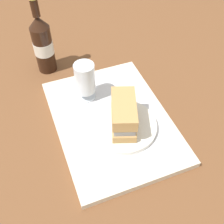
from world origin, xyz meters
TOP-DOWN VIEW (x-y plane):
  - ground_plane at (0.00, 0.00)m, footprint 3.00×3.00m
  - tray at (0.00, 0.00)m, footprint 0.44×0.32m
  - placemat at (0.00, 0.00)m, footprint 0.38×0.27m
  - plate at (-0.04, -0.02)m, footprint 0.19×0.19m
  - sandwich at (-0.04, -0.02)m, footprint 0.14×0.10m
  - beer_glass at (0.11, 0.04)m, footprint 0.06×0.06m
  - beer_bottle at (0.31, 0.12)m, footprint 0.07×0.07m

SIDE VIEW (x-z plane):
  - ground_plane at x=0.00m, z-range 0.00..0.00m
  - tray at x=0.00m, z-range 0.00..0.02m
  - placemat at x=0.00m, z-range 0.02..0.02m
  - plate at x=-0.04m, z-range 0.02..0.04m
  - sandwich at x=-0.04m, z-range 0.04..0.12m
  - beer_glass at x=0.11m, z-range 0.03..0.15m
  - beer_bottle at x=0.31m, z-range -0.03..0.24m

